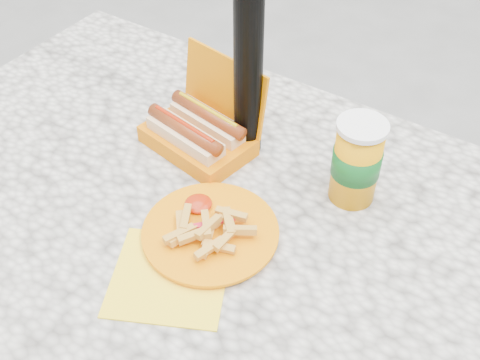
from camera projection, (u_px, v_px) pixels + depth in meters
The scene contains 4 objects.
picnic_table at pixel (200, 239), 1.10m from camera, with size 1.20×0.80×0.75m.
hotdog_box at pixel (199, 131), 1.10m from camera, with size 0.22×0.18×0.16m.
fries_plate at pixel (207, 235), 0.95m from camera, with size 0.23×0.32×0.04m.
soda_cup at pixel (357, 161), 0.98m from camera, with size 0.08×0.08×0.15m.
Camera 1 is at (0.46, -0.56, 1.48)m, focal length 45.00 mm.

